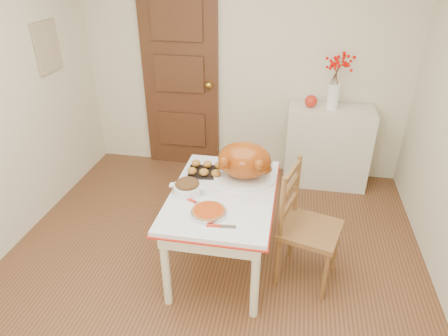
% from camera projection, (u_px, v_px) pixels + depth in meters
% --- Properties ---
extents(floor, '(3.50, 4.00, 0.00)m').
position_uv_depth(floor, '(204.00, 286.00, 3.06)').
color(floor, '#4F2E16').
rests_on(floor, ground).
extents(wall_back, '(3.50, 0.00, 2.50)m').
position_uv_depth(wall_back, '(244.00, 61.00, 4.18)').
color(wall_back, beige).
rests_on(wall_back, ground).
extents(door_back, '(0.85, 0.06, 2.06)m').
position_uv_depth(door_back, '(181.00, 79.00, 4.37)').
color(door_back, '#402A18').
rests_on(door_back, ground).
extents(photo_board, '(0.03, 0.35, 0.45)m').
position_uv_depth(photo_board, '(47.00, 47.00, 3.65)').
color(photo_board, tan).
rests_on(photo_board, ground).
extents(sideboard, '(0.87, 0.39, 0.87)m').
position_uv_depth(sideboard, '(327.00, 147.00, 4.23)').
color(sideboard, beige).
rests_on(sideboard, floor).
extents(kitchen_table, '(0.79, 1.15, 0.69)m').
position_uv_depth(kitchen_table, '(223.00, 229.00, 3.13)').
color(kitchen_table, silver).
rests_on(kitchen_table, floor).
extents(chair_oak, '(0.52, 0.52, 0.95)m').
position_uv_depth(chair_oak, '(311.00, 227.00, 2.93)').
color(chair_oak, brown).
rests_on(chair_oak, floor).
extents(berry_vase, '(0.28, 0.28, 0.53)m').
position_uv_depth(berry_vase, '(335.00, 83.00, 3.89)').
color(berry_vase, white).
rests_on(berry_vase, sideboard).
extents(apple, '(0.13, 0.13, 0.13)m').
position_uv_depth(apple, '(311.00, 101.00, 4.03)').
color(apple, red).
rests_on(apple, sideboard).
extents(turkey_platter, '(0.58, 0.51, 0.31)m').
position_uv_depth(turkey_platter, '(244.00, 162.00, 3.06)').
color(turkey_platter, '#954104').
rests_on(turkey_platter, kitchen_table).
extents(pumpkin_pie, '(0.31, 0.31, 0.05)m').
position_uv_depth(pumpkin_pie, '(209.00, 211.00, 2.70)').
color(pumpkin_pie, '#AD380D').
rests_on(pumpkin_pie, kitchen_table).
extents(stuffing_dish, '(0.31, 0.27, 0.10)m').
position_uv_depth(stuffing_dish, '(187.00, 187.00, 2.94)').
color(stuffing_dish, brown).
rests_on(stuffing_dish, kitchen_table).
extents(rolls_tray, '(0.31, 0.26, 0.08)m').
position_uv_depth(rolls_tray, '(206.00, 169.00, 3.20)').
color(rolls_tray, '#A2772D').
rests_on(rolls_tray, kitchen_table).
extents(pie_server, '(0.20, 0.07, 0.01)m').
position_uv_depth(pie_server, '(221.00, 226.00, 2.59)').
color(pie_server, silver).
rests_on(pie_server, kitchen_table).
extents(carving_knife, '(0.26, 0.17, 0.01)m').
position_uv_depth(carving_knife, '(200.00, 204.00, 2.82)').
color(carving_knife, silver).
rests_on(carving_knife, kitchen_table).
extents(drinking_glass, '(0.07, 0.07, 0.11)m').
position_uv_depth(drinking_glass, '(240.00, 157.00, 3.35)').
color(drinking_glass, white).
rests_on(drinking_glass, kitchen_table).
extents(shaker_pair, '(0.10, 0.07, 0.10)m').
position_uv_depth(shaker_pair, '(267.00, 165.00, 3.24)').
color(shaker_pair, white).
rests_on(shaker_pair, kitchen_table).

